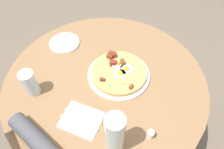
# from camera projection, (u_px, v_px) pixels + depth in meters

# --- Properties ---
(ground_plane) EXTENTS (6.00, 6.00, 0.00)m
(ground_plane) POSITION_uv_depth(u_px,v_px,m) (108.00, 135.00, 1.61)
(ground_plane) COLOR #6B5B4C
(dining_table) EXTENTS (1.02, 1.02, 0.72)m
(dining_table) POSITION_uv_depth(u_px,v_px,m) (106.00, 97.00, 1.18)
(dining_table) COLOR olive
(dining_table) RESTS_ON ground_plane
(pizza_plate) EXTENTS (0.32, 0.32, 0.01)m
(pizza_plate) POSITION_uv_depth(u_px,v_px,m) (119.00, 75.00, 1.05)
(pizza_plate) COLOR white
(pizza_plate) RESTS_ON dining_table
(breakfast_pizza) EXTENTS (0.28, 0.28, 0.05)m
(breakfast_pizza) POSITION_uv_depth(u_px,v_px,m) (119.00, 72.00, 1.04)
(breakfast_pizza) COLOR tan
(breakfast_pizza) RESTS_ON pizza_plate
(bread_plate) EXTENTS (0.18, 0.18, 0.01)m
(bread_plate) POSITION_uv_depth(u_px,v_px,m) (65.00, 43.00, 1.20)
(bread_plate) COLOR silver
(bread_plate) RESTS_ON dining_table
(napkin) EXTENTS (0.22, 0.21, 0.00)m
(napkin) POSITION_uv_depth(u_px,v_px,m) (81.00, 120.00, 0.90)
(napkin) COLOR white
(napkin) RESTS_ON dining_table
(fork) EXTENTS (0.16, 0.11, 0.00)m
(fork) POSITION_uv_depth(u_px,v_px,m) (79.00, 123.00, 0.89)
(fork) COLOR silver
(fork) RESTS_ON napkin
(knife) EXTENTS (0.16, 0.11, 0.00)m
(knife) POSITION_uv_depth(u_px,v_px,m) (83.00, 116.00, 0.91)
(knife) COLOR silver
(knife) RESTS_ON napkin
(water_glass) EXTENTS (0.07, 0.07, 0.13)m
(water_glass) POSITION_uv_depth(u_px,v_px,m) (30.00, 83.00, 0.95)
(water_glass) COLOR silver
(water_glass) RESTS_ON dining_table
(water_bottle) EXTENTS (0.07, 0.07, 0.23)m
(water_bottle) POSITION_uv_depth(u_px,v_px,m) (115.00, 135.00, 0.74)
(water_bottle) COLOR silver
(water_bottle) RESTS_ON dining_table
(salt_shaker) EXTENTS (0.03, 0.03, 0.05)m
(salt_shaker) POSITION_uv_depth(u_px,v_px,m) (150.00, 134.00, 0.84)
(salt_shaker) COLOR white
(salt_shaker) RESTS_ON dining_table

